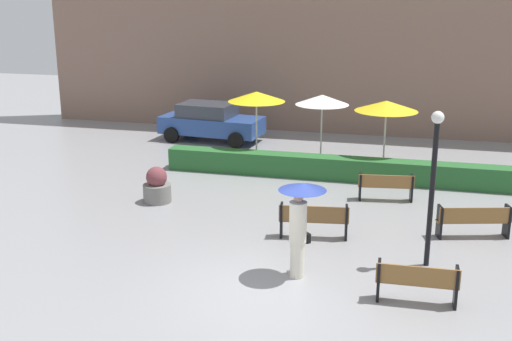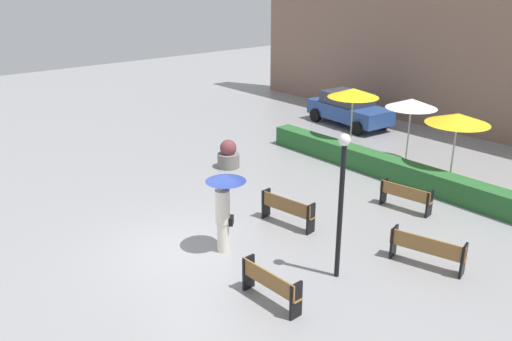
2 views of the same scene
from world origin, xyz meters
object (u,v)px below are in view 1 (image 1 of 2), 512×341
object	(u,v)px
bench_far_right	(474,219)
pedestrian_with_umbrella	(300,216)
lamp_post	(433,172)
patio_umbrella_white	(322,100)
bench_back_row	(386,185)
patio_umbrella_yellow	(257,97)
planter_pot	(157,187)
patio_umbrella_yellow_far	(386,106)
parked_car	(211,121)
bench_mid_center	(314,219)
bench_near_right	(417,281)

from	to	relation	value
bench_far_right	pedestrian_with_umbrella	bearing A→B (deg)	-139.36
lamp_post	patio_umbrella_white	world-z (taller)	lamp_post
bench_back_row	lamp_post	size ratio (longest dim) A/B	0.46
patio_umbrella_yellow	patio_umbrella_white	bearing A→B (deg)	16.66
planter_pot	lamp_post	size ratio (longest dim) A/B	0.30
planter_pot	patio_umbrella_yellow_far	distance (m)	8.17
pedestrian_with_umbrella	lamp_post	size ratio (longest dim) A/B	0.60
patio_umbrella_white	lamp_post	bearing A→B (deg)	-65.60
planter_pot	patio_umbrella_white	size ratio (longest dim) A/B	0.43
bench_back_row	parked_car	distance (m)	9.80
planter_pot	patio_umbrella_yellow	world-z (taller)	patio_umbrella_yellow
patio_umbrella_yellow	pedestrian_with_umbrella	bearing A→B (deg)	-69.99
lamp_post	parked_car	distance (m)	13.91
patio_umbrella_white	bench_mid_center	bearing A→B (deg)	-82.60
bench_mid_center	patio_umbrella_white	bearing A→B (deg)	97.40
bench_near_right	patio_umbrella_white	bearing A→B (deg)	109.03
bench_near_right	planter_pot	size ratio (longest dim) A/B	1.52
patio_umbrella_yellow	planter_pot	bearing A→B (deg)	-110.44
bench_far_right	patio_umbrella_yellow	xyz separation A→B (m)	(-7.11, 5.52, 1.97)
bench_back_row	bench_far_right	size ratio (longest dim) A/B	0.89
lamp_post	patio_umbrella_yellow	distance (m)	9.62
patio_umbrella_white	patio_umbrella_yellow_far	distance (m)	2.39
bench_back_row	patio_umbrella_yellow	size ratio (longest dim) A/B	0.63
lamp_post	patio_umbrella_white	bearing A→B (deg)	114.40
pedestrian_with_umbrella	bench_mid_center	bearing A→B (deg)	91.32
bench_far_right	bench_mid_center	bearing A→B (deg)	-165.10
bench_near_right	patio_umbrella_yellow_far	world-z (taller)	patio_umbrella_yellow_far
bench_far_right	patio_umbrella_white	xyz separation A→B (m)	(-4.88, 6.19, 1.84)
bench_far_right	patio_umbrella_yellow_far	xyz separation A→B (m)	(-2.60, 5.48, 1.84)
bench_mid_center	planter_pot	bearing A→B (deg)	161.04
bench_back_row	patio_umbrella_white	size ratio (longest dim) A/B	0.66
bench_mid_center	bench_far_right	distance (m)	4.07
planter_pot	bench_back_row	bearing A→B (deg)	15.29
lamp_post	patio_umbrella_yellow_far	size ratio (longest dim) A/B	1.43
pedestrian_with_umbrella	patio_umbrella_yellow	xyz separation A→B (m)	(-3.23, 8.86, 1.04)
patio_umbrella_yellow	patio_umbrella_white	distance (m)	2.33
parked_car	patio_umbrella_yellow	bearing A→B (deg)	-48.66
bench_mid_center	patio_umbrella_yellow	bearing A→B (deg)	115.77
bench_mid_center	planter_pot	xyz separation A→B (m)	(-4.98, 1.71, -0.06)
bench_far_right	patio_umbrella_white	size ratio (longest dim) A/B	0.74
bench_near_right	patio_umbrella_yellow	distance (m)	11.31
bench_far_right	parked_car	size ratio (longest dim) A/B	0.43
patio_umbrella_yellow	parked_car	xyz separation A→B (m)	(-2.79, 3.17, -1.65)
bench_near_right	parked_car	size ratio (longest dim) A/B	0.38
bench_near_right	pedestrian_with_umbrella	size ratio (longest dim) A/B	0.76
bench_near_right	bench_back_row	distance (m)	6.55
pedestrian_with_umbrella	patio_umbrella_yellow_far	distance (m)	8.96
bench_mid_center	lamp_post	xyz separation A→B (m)	(2.79, -0.98, 1.70)
lamp_post	parked_car	size ratio (longest dim) A/B	0.83
bench_mid_center	planter_pot	distance (m)	5.27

